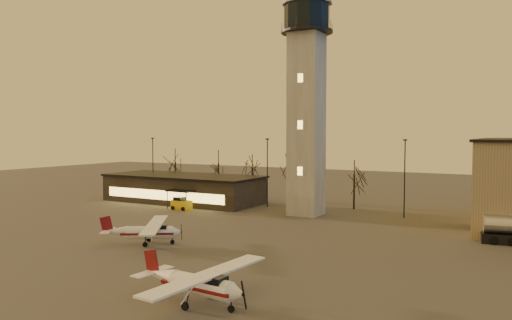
# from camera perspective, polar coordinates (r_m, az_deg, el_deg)

# --- Properties ---
(ground) EXTENTS (220.00, 220.00, 0.00)m
(ground) POSITION_cam_1_polar(r_m,az_deg,el_deg) (42.28, -11.18, -11.97)
(ground) COLOR #42403D
(ground) RESTS_ON ground
(control_tower) EXTENTS (6.80, 6.80, 32.60)m
(control_tower) POSITION_cam_1_polar(r_m,az_deg,el_deg) (66.73, 5.80, 7.72)
(control_tower) COLOR gray
(control_tower) RESTS_ON ground
(terminal) EXTENTS (25.40, 12.20, 4.30)m
(terminal) POSITION_cam_1_polar(r_m,az_deg,el_deg) (80.01, -8.29, -3.22)
(terminal) COLOR black
(terminal) RESTS_ON ground
(light_poles) EXTENTS (58.50, 12.25, 10.14)m
(light_poles) POSITION_cam_1_polar(r_m,az_deg,el_deg) (67.47, 6.48, -1.61)
(light_poles) COLOR black
(light_poles) RESTS_ON ground
(tree_row) EXTENTS (37.20, 9.20, 8.80)m
(tree_row) POSITION_cam_1_polar(r_m,az_deg,el_deg) (81.04, -0.55, -0.42)
(tree_row) COLOR black
(tree_row) RESTS_ON ground
(cessna_front) EXTENTS (8.83, 11.15, 3.07)m
(cessna_front) POSITION_cam_1_polar(r_m,az_deg,el_deg) (32.80, -6.05, -14.50)
(cessna_front) COLOR white
(cessna_front) RESTS_ON ground
(cessna_rear) EXTENTS (8.49, 9.55, 2.90)m
(cessna_rear) POSITION_cam_1_polar(r_m,az_deg,el_deg) (50.58, -11.90, -8.32)
(cessna_rear) COLOR white
(cessna_rear) RESTS_ON ground
(service_cart) EXTENTS (2.92, 1.96, 1.80)m
(service_cart) POSITION_cam_1_polar(r_m,az_deg,el_deg) (72.17, -8.54, -5.09)
(service_cart) COLOR gold
(service_cart) RESTS_ON ground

